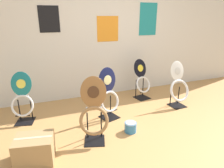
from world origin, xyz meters
TOP-DOWN VIEW (x-y plane):
  - ground_plane at (0.00, 0.00)m, footprint 14.00×14.00m
  - wall_back at (0.00, 2.11)m, footprint 8.00×0.07m
  - toilet_seat_display_white_plain at (0.98, 0.97)m, footprint 0.44×0.31m
  - toilet_seat_display_teal_sax at (-1.78, 1.37)m, footprint 0.39×0.34m
  - toilet_seat_display_navy_moon at (-0.42, 1.00)m, footprint 0.39×0.35m
  - toilet_seat_display_jazz_black at (0.53, 1.58)m, footprint 0.38×0.36m
  - toilet_seat_display_woodgrain at (-0.85, 0.43)m, footprint 0.44×0.37m
  - paint_can at (-0.28, 0.45)m, footprint 0.18×0.18m
  - storage_box at (-1.63, 0.29)m, footprint 0.50×0.42m

SIDE VIEW (x-z plane):
  - ground_plane at x=0.00m, z-range 0.00..0.00m
  - paint_can at x=-0.28m, z-range 0.00..0.16m
  - storage_box at x=-1.63m, z-range 0.00..0.32m
  - toilet_seat_display_jazz_black at x=0.53m, z-range -0.03..0.80m
  - toilet_seat_display_white_plain at x=0.98m, z-range -0.04..0.83m
  - toilet_seat_display_navy_moon at x=-0.42m, z-range -0.04..0.84m
  - toilet_seat_display_teal_sax at x=-1.78m, z-range -0.01..0.83m
  - toilet_seat_display_woodgrain at x=-0.85m, z-range -0.03..0.89m
  - wall_back at x=0.00m, z-range 0.00..2.60m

